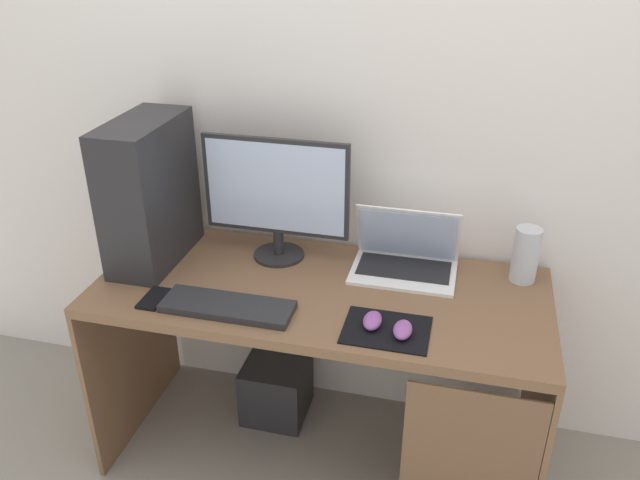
{
  "coord_description": "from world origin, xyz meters",
  "views": [
    {
      "loc": [
        0.44,
        -1.77,
        1.86
      ],
      "look_at": [
        0.0,
        0.0,
        0.91
      ],
      "focal_mm": 35.8,
      "sensor_mm": 36.0,
      "label": 1
    }
  ],
  "objects_px": {
    "monitor": "(276,196)",
    "laptop": "(405,258)",
    "subwoofer": "(276,388)",
    "speaker": "(526,255)",
    "cell_phone": "(154,298)",
    "keyboard": "(228,307)",
    "pc_tower": "(149,192)",
    "mouse_left": "(372,321)",
    "mouse_right": "(403,330)"
  },
  "relations": [
    {
      "from": "mouse_left",
      "to": "pc_tower",
      "type": "bearing_deg",
      "value": 163.73
    },
    {
      "from": "speaker",
      "to": "subwoofer",
      "type": "distance_m",
      "value": 1.13
    },
    {
      "from": "cell_phone",
      "to": "subwoofer",
      "type": "bearing_deg",
      "value": 52.33
    },
    {
      "from": "keyboard",
      "to": "mouse_left",
      "type": "height_order",
      "value": "mouse_left"
    },
    {
      "from": "speaker",
      "to": "subwoofer",
      "type": "relative_size",
      "value": 0.78
    },
    {
      "from": "laptop",
      "to": "subwoofer",
      "type": "relative_size",
      "value": 1.45
    },
    {
      "from": "mouse_right",
      "to": "keyboard",
      "type": "bearing_deg",
      "value": 179.48
    },
    {
      "from": "monitor",
      "to": "cell_phone",
      "type": "relative_size",
      "value": 3.99
    },
    {
      "from": "subwoofer",
      "to": "laptop",
      "type": "bearing_deg",
      "value": 2.95
    },
    {
      "from": "monitor",
      "to": "mouse_right",
      "type": "distance_m",
      "value": 0.66
    },
    {
      "from": "cell_phone",
      "to": "mouse_right",
      "type": "bearing_deg",
      "value": -0.11
    },
    {
      "from": "laptop",
      "to": "mouse_right",
      "type": "distance_m",
      "value": 0.39
    },
    {
      "from": "laptop",
      "to": "keyboard",
      "type": "xyz_separation_m",
      "value": [
        -0.51,
        -0.38,
        -0.04
      ]
    },
    {
      "from": "subwoofer",
      "to": "speaker",
      "type": "bearing_deg",
      "value": 3.7
    },
    {
      "from": "pc_tower",
      "to": "monitor",
      "type": "distance_m",
      "value": 0.44
    },
    {
      "from": "mouse_right",
      "to": "cell_phone",
      "type": "distance_m",
      "value": 0.81
    },
    {
      "from": "speaker",
      "to": "cell_phone",
      "type": "distance_m",
      "value": 1.24
    },
    {
      "from": "pc_tower",
      "to": "cell_phone",
      "type": "height_order",
      "value": "pc_tower"
    },
    {
      "from": "monitor",
      "to": "keyboard",
      "type": "distance_m",
      "value": 0.44
    },
    {
      "from": "speaker",
      "to": "subwoofer",
      "type": "xyz_separation_m",
      "value": [
        -0.88,
        -0.06,
        -0.71
      ]
    },
    {
      "from": "monitor",
      "to": "mouse_left",
      "type": "distance_m",
      "value": 0.58
    },
    {
      "from": "monitor",
      "to": "keyboard",
      "type": "bearing_deg",
      "value": -98.02
    },
    {
      "from": "pc_tower",
      "to": "mouse_right",
      "type": "bearing_deg",
      "value": -16.12
    },
    {
      "from": "mouse_left",
      "to": "cell_phone",
      "type": "bearing_deg",
      "value": -178.11
    },
    {
      "from": "monitor",
      "to": "speaker",
      "type": "relative_size",
      "value": 2.67
    },
    {
      "from": "keyboard",
      "to": "cell_phone",
      "type": "height_order",
      "value": "keyboard"
    },
    {
      "from": "pc_tower",
      "to": "mouse_left",
      "type": "relative_size",
      "value": 5.33
    },
    {
      "from": "mouse_left",
      "to": "mouse_right",
      "type": "xyz_separation_m",
      "value": [
        0.09,
        -0.03,
        0.0
      ]
    },
    {
      "from": "speaker",
      "to": "cell_phone",
      "type": "height_order",
      "value": "speaker"
    },
    {
      "from": "laptop",
      "to": "keyboard",
      "type": "height_order",
      "value": "laptop"
    },
    {
      "from": "keyboard",
      "to": "cell_phone",
      "type": "xyz_separation_m",
      "value": [
        -0.25,
        -0.0,
        -0.01
      ]
    },
    {
      "from": "monitor",
      "to": "mouse_left",
      "type": "bearing_deg",
      "value": -40.53
    },
    {
      "from": "laptop",
      "to": "subwoofer",
      "type": "distance_m",
      "value": 0.82
    },
    {
      "from": "speaker",
      "to": "cell_phone",
      "type": "xyz_separation_m",
      "value": [
        -1.16,
        -0.42,
        -0.09
      ]
    },
    {
      "from": "mouse_right",
      "to": "subwoofer",
      "type": "relative_size",
      "value": 0.39
    },
    {
      "from": "mouse_left",
      "to": "subwoofer",
      "type": "xyz_separation_m",
      "value": [
        -0.43,
        0.34,
        -0.63
      ]
    },
    {
      "from": "monitor",
      "to": "subwoofer",
      "type": "distance_m",
      "value": 0.85
    },
    {
      "from": "speaker",
      "to": "cell_phone",
      "type": "relative_size",
      "value": 1.5
    },
    {
      "from": "subwoofer",
      "to": "monitor",
      "type": "bearing_deg",
      "value": 18.95
    },
    {
      "from": "speaker",
      "to": "subwoofer",
      "type": "bearing_deg",
      "value": -176.3
    },
    {
      "from": "monitor",
      "to": "speaker",
      "type": "bearing_deg",
      "value": 3.25
    },
    {
      "from": "mouse_right",
      "to": "subwoofer",
      "type": "height_order",
      "value": "mouse_right"
    },
    {
      "from": "mouse_left",
      "to": "cell_phone",
      "type": "height_order",
      "value": "mouse_left"
    },
    {
      "from": "pc_tower",
      "to": "mouse_left",
      "type": "bearing_deg",
      "value": -16.27
    },
    {
      "from": "pc_tower",
      "to": "monitor",
      "type": "bearing_deg",
      "value": 13.72
    },
    {
      "from": "pc_tower",
      "to": "mouse_right",
      "type": "height_order",
      "value": "pc_tower"
    },
    {
      "from": "monitor",
      "to": "laptop",
      "type": "height_order",
      "value": "monitor"
    },
    {
      "from": "speaker",
      "to": "mouse_right",
      "type": "bearing_deg",
      "value": -129.96
    },
    {
      "from": "subwoofer",
      "to": "keyboard",
      "type": "bearing_deg",
      "value": -94.36
    },
    {
      "from": "laptop",
      "to": "mouse_right",
      "type": "xyz_separation_m",
      "value": [
        0.04,
        -0.39,
        -0.03
      ]
    }
  ]
}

